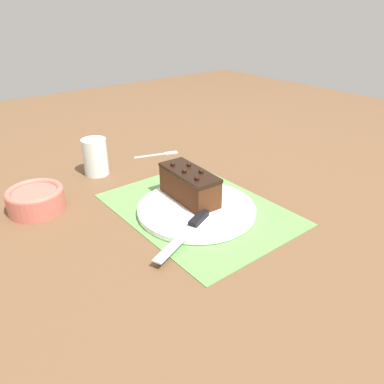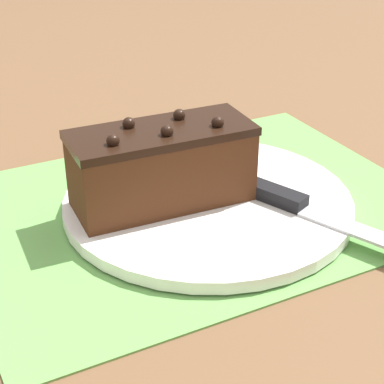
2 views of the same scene
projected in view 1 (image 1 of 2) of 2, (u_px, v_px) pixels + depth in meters
ground_plane at (198, 210)px, 0.93m from camera, size 3.00×3.00×0.00m
placemat_woven at (198, 209)px, 0.93m from camera, size 0.46×0.34×0.00m
cake_plate at (197, 209)px, 0.92m from camera, size 0.29×0.29×0.01m
chocolate_cake at (190, 185)px, 0.93m from camera, size 0.18×0.08×0.09m
serving_knife at (191, 226)px, 0.82m from camera, size 0.10×0.20×0.01m
drinking_glass at (95, 157)px, 1.10m from camera, size 0.07×0.07×0.11m
small_bowl at (36, 199)px, 0.92m from camera, size 0.14×0.14×0.06m
dessert_fork at (160, 154)px, 1.26m from camera, size 0.06×0.15×0.01m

